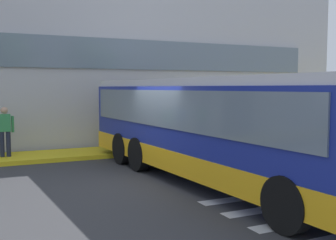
{
  "coord_description": "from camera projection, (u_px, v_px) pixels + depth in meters",
  "views": [
    {
      "loc": [
        -4.45,
        -9.82,
        2.47
      ],
      "look_at": [
        0.7,
        1.2,
        1.5
      ],
      "focal_mm": 43.8,
      "sensor_mm": 36.0,
      "label": 1
    }
  ],
  "objects": [
    {
      "name": "ground_plane",
      "position": [
        163.0,
        180.0,
        10.94
      ],
      "size": [
        80.0,
        90.0,
        0.02
      ],
      "primitive_type": "cube",
      "color": "#353538",
      "rests_on": "ground"
    },
    {
      "name": "terminal_building",
      "position": [
        56.0,
        55.0,
        20.85
      ],
      "size": [
        25.76,
        13.8,
        8.28
      ],
      "color": "#B7B7BC",
      "rests_on": "ground"
    },
    {
      "name": "boarding_curb",
      "position": [
        110.0,
        152.0,
        15.27
      ],
      "size": [
        27.96,
        2.0,
        0.15
      ],
      "primitive_type": "cube",
      "color": "yellow",
      "rests_on": "ground"
    },
    {
      "name": "bus_main_foreground",
      "position": [
        217.0,
        131.0,
        10.58
      ],
      "size": [
        3.31,
        11.59,
        2.7
      ],
      "color": "navy",
      "rests_on": "ground"
    },
    {
      "name": "passenger_at_curb_edge",
      "position": [
        5.0,
        128.0,
        13.69
      ],
      "size": [
        0.59,
        0.4,
        1.68
      ],
      "color": "#1E2338",
      "rests_on": "boarding_curb"
    }
  ]
}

